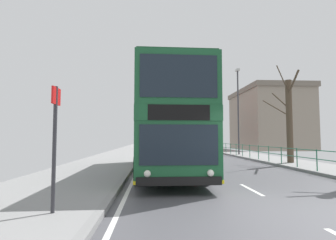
# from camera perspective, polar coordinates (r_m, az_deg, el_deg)

# --- Properties ---
(ground) EXTENTS (15.80, 140.00, 0.20)m
(ground) POSITION_cam_1_polar(r_m,az_deg,el_deg) (6.78, 19.12, -17.47)
(ground) COLOR #4B4B50
(double_decker_bus_main) EXTENTS (2.91, 10.54, 4.36)m
(double_decker_bus_main) POSITION_cam_1_polar(r_m,az_deg,el_deg) (12.88, -0.38, -1.07)
(double_decker_bus_main) COLOR #19512D
(double_decker_bus_main) RESTS_ON ground
(background_bus_far_lane) EXTENTS (2.81, 9.34, 3.07)m
(background_bus_far_lane) POSITION_cam_1_polar(r_m,az_deg,el_deg) (35.93, 6.32, -3.82)
(background_bus_far_lane) COLOR red
(background_bus_far_lane) RESTS_ON ground
(pedestrian_railing_far_kerb) EXTENTS (0.05, 34.88, 1.00)m
(pedestrian_railing_far_kerb) POSITION_cam_1_polar(r_m,az_deg,el_deg) (22.32, 16.84, -5.88)
(pedestrian_railing_far_kerb) COLOR #236B4C
(pedestrian_railing_far_kerb) RESTS_ON ground
(bus_stop_sign_near) EXTENTS (0.08, 0.44, 2.60)m
(bus_stop_sign_near) POSITION_cam_1_polar(r_m,az_deg,el_deg) (6.08, -22.75, -2.74)
(bus_stop_sign_near) COLOR #2D2D33
(bus_stop_sign_near) RESTS_ON ground
(street_lamp_far_side) EXTENTS (0.28, 0.60, 8.18)m
(street_lamp_far_side) POSITION_cam_1_polar(r_m,az_deg,el_deg) (26.72, 14.56, 3.11)
(street_lamp_far_side) COLOR #38383D
(street_lamp_far_side) RESTS_ON ground
(bare_tree_far_01) EXTENTS (1.42, 3.85, 5.90)m
(bare_tree_far_01) POSITION_cam_1_polar(r_m,az_deg,el_deg) (18.69, 24.16, 0.24)
(bare_tree_far_01) COLOR #4C3D2D
(bare_tree_far_01) RESTS_ON ground
(background_building_00) EXTENTS (8.52, 13.37, 9.14)m
(background_building_00) POSITION_cam_1_polar(r_m,az_deg,el_deg) (43.95, 20.30, 0.20)
(background_building_00) COLOR gray
(background_building_00) RESTS_ON ground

